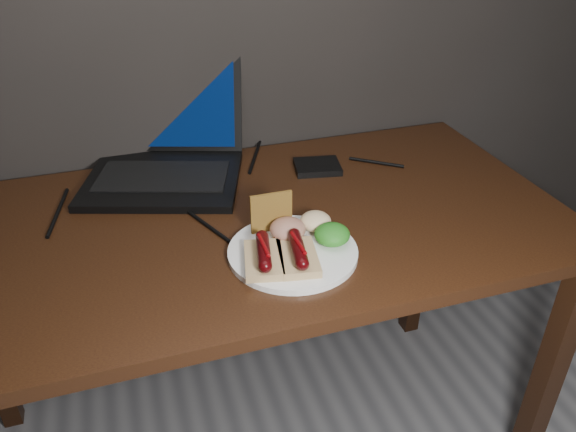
% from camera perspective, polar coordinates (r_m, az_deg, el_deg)
% --- Properties ---
extents(desk, '(1.40, 0.70, 0.75)m').
position_cam_1_polar(desk, '(1.25, -4.53, -3.86)').
color(desk, '#361E0D').
rests_on(desk, ground).
extents(laptop, '(0.45, 0.46, 0.25)m').
position_cam_1_polar(laptop, '(1.40, -12.28, 6.29)').
color(laptop, black).
rests_on(laptop, desk).
extents(hard_drive, '(0.13, 0.11, 0.02)m').
position_cam_1_polar(hard_drive, '(1.40, 3.00, 5.03)').
color(hard_drive, black).
rests_on(hard_drive, desk).
extents(desk_cables, '(0.84, 0.48, 0.01)m').
position_cam_1_polar(desk_cables, '(1.33, -6.92, 3.13)').
color(desk_cables, black).
rests_on(desk_cables, desk).
extents(plate, '(0.32, 0.32, 0.01)m').
position_cam_1_polar(plate, '(1.09, 0.49, -3.67)').
color(plate, white).
rests_on(plate, desk).
extents(bread_sausage_left, '(0.09, 0.13, 0.04)m').
position_cam_1_polar(bread_sausage_left, '(1.04, -2.48, -4.07)').
color(bread_sausage_left, '#E0CA83').
rests_on(bread_sausage_left, plate).
extents(bread_sausage_center, '(0.09, 0.13, 0.04)m').
position_cam_1_polar(bread_sausage_center, '(1.04, 1.03, -3.86)').
color(bread_sausage_center, '#E0CA83').
rests_on(bread_sausage_center, plate).
extents(crispbread, '(0.09, 0.01, 0.08)m').
position_cam_1_polar(crispbread, '(1.12, -1.70, 0.39)').
color(crispbread, olive).
rests_on(crispbread, plate).
extents(salad_greens, '(0.07, 0.07, 0.04)m').
position_cam_1_polar(salad_greens, '(1.09, 4.50, -1.88)').
color(salad_greens, '#185811').
rests_on(salad_greens, plate).
extents(salsa_mound, '(0.07, 0.07, 0.04)m').
position_cam_1_polar(salsa_mound, '(1.11, -0.03, -1.33)').
color(salsa_mound, maroon).
rests_on(salsa_mound, plate).
extents(coleslaw_mound, '(0.06, 0.06, 0.04)m').
position_cam_1_polar(coleslaw_mound, '(1.14, 2.81, -0.52)').
color(coleslaw_mound, '#F1E4D0').
rests_on(coleslaw_mound, plate).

